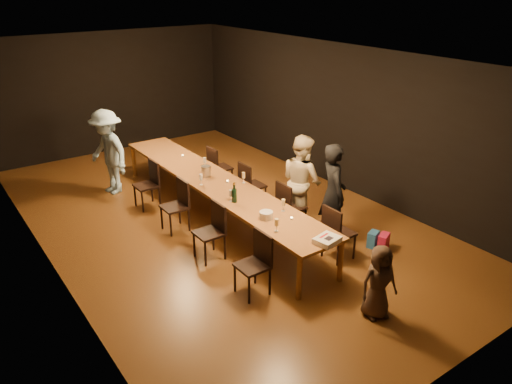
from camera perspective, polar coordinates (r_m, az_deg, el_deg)
ground at (r=9.51m, az=-4.57°, el=-2.91°), size 10.00×10.00×0.00m
room_shell at (r=8.79m, az=-5.00°, el=9.30°), size 6.04×10.04×3.02m
table at (r=9.22m, az=-4.70°, el=0.99°), size 0.90×6.00×0.75m
chair_right_0 at (r=8.08m, az=9.50°, el=-4.55°), size 0.42×0.42×0.93m
chair_right_1 at (r=8.87m, az=4.09°, el=-1.62°), size 0.42×0.42×0.93m
chair_right_2 at (r=9.74m, az=-0.38°, el=0.83°), size 0.42×0.42×0.93m
chair_right_3 at (r=10.67m, az=-4.10°, el=2.85°), size 0.42×0.42×0.93m
chair_left_0 at (r=7.12m, az=-0.44°, el=-8.37°), size 0.42×0.42×0.93m
chair_left_1 at (r=8.00m, az=-5.41°, el=-4.63°), size 0.42×0.42×0.93m
chair_left_2 at (r=8.95m, az=-9.31°, el=-1.63°), size 0.42×0.42×0.93m
chair_left_3 at (r=9.96m, az=-12.44°, el=0.78°), size 0.42×0.42×0.93m
woman_birthday at (r=8.41m, az=8.79°, el=-0.21°), size 0.64×0.75×1.76m
woman_tan at (r=8.96m, az=5.24°, el=1.30°), size 0.69×0.86×1.70m
man_blue at (r=10.70m, az=-16.54°, el=4.38°), size 0.87×1.26×1.78m
child at (r=6.85m, az=13.86°, el=-9.95°), size 0.59×0.47×1.05m
gift_bag_red at (r=8.59m, az=14.36°, el=-5.60°), size 0.28×0.23×0.30m
gift_bag_blue at (r=8.67m, az=13.23°, el=-5.28°), size 0.26×0.22×0.27m
birthday_cake at (r=7.14m, az=8.14°, el=-5.46°), size 0.40×0.35×0.08m
plate_stack at (r=7.74m, az=1.17°, el=-2.66°), size 0.27×0.27×0.12m
champagne_bottle at (r=8.26m, az=-2.50°, el=-0.02°), size 0.10×0.10×0.36m
ice_bucket at (r=9.41m, az=-5.75°, el=2.40°), size 0.22×0.22×0.20m
wineglass_0 at (r=7.35m, az=2.35°, el=-3.80°), size 0.06×0.06×0.21m
wineglass_1 at (r=7.98m, az=3.13°, el=-1.51°), size 0.06×0.06×0.21m
wineglass_2 at (r=8.31m, az=-2.89°, el=-0.42°), size 0.06×0.06×0.21m
wineglass_3 at (r=9.05m, az=-1.43°, el=1.65°), size 0.06×0.06×0.21m
wineglass_4 at (r=9.02m, az=-6.30°, el=1.43°), size 0.06×0.06×0.21m
wineglass_5 at (r=9.83m, az=-5.87°, el=3.36°), size 0.06×0.06×0.21m
tealight_near at (r=7.75m, az=4.09°, el=-3.04°), size 0.05×0.05×0.03m
tealight_mid at (r=9.11m, az=-3.28°, el=1.19°), size 0.05×0.05×0.03m
tealight_far at (r=10.53m, az=-8.37°, el=4.11°), size 0.05×0.05×0.03m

